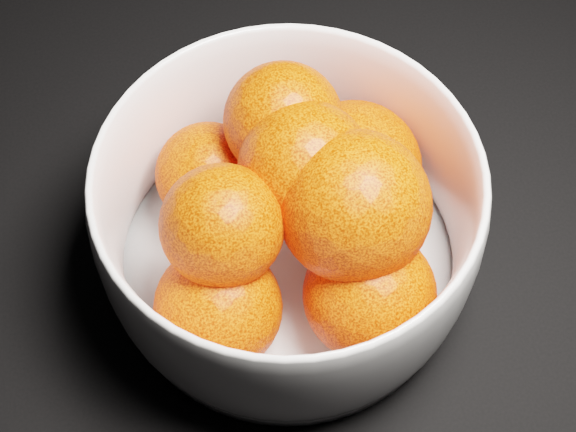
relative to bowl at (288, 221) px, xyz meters
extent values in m
cylinder|color=white|center=(0.00, 0.00, -0.05)|extent=(0.21, 0.21, 0.01)
sphere|color=#FF400A|center=(0.05, 0.03, -0.01)|extent=(0.09, 0.09, 0.09)
sphere|color=#FF400A|center=(-0.04, 0.05, -0.01)|extent=(0.07, 0.07, 0.07)
sphere|color=#FF400A|center=(-0.05, -0.04, -0.01)|extent=(0.07, 0.07, 0.07)
sphere|color=#FF400A|center=(0.03, -0.06, -0.01)|extent=(0.08, 0.08, 0.08)
sphere|color=#FF400A|center=(0.01, 0.04, 0.04)|extent=(0.07, 0.07, 0.07)
sphere|color=#FF400A|center=(-0.04, -0.02, 0.04)|extent=(0.07, 0.07, 0.07)
sphere|color=#FF400A|center=(0.03, -0.02, 0.04)|extent=(0.09, 0.09, 0.09)
sphere|color=#FF400A|center=(0.01, 0.01, 0.04)|extent=(0.08, 0.08, 0.08)
camera|label=1|loc=(-0.06, -0.24, 0.41)|focal=50.00mm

